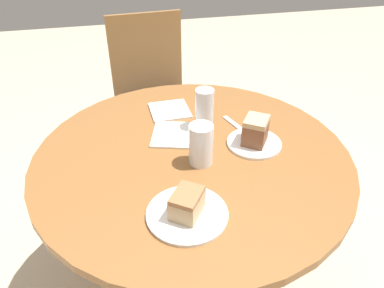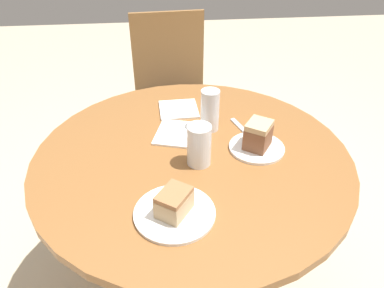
# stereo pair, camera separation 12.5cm
# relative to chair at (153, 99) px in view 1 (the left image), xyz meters

# --- Properties ---
(ground_plane) EXTENTS (8.00, 8.00, 0.00)m
(ground_plane) POSITION_rel_chair_xyz_m (0.02, -0.90, -0.49)
(ground_plane) COLOR beige
(table) EXTENTS (1.08, 1.08, 0.75)m
(table) POSITION_rel_chair_xyz_m (0.02, -0.90, 0.08)
(table) COLOR brown
(table) RESTS_ON ground_plane
(chair) EXTENTS (0.46, 0.46, 0.94)m
(chair) POSITION_rel_chair_xyz_m (0.00, 0.00, 0.00)
(chair) COLOR olive
(chair) RESTS_ON ground_plane
(plate_near) EXTENTS (0.19, 0.19, 0.01)m
(plate_near) POSITION_rel_chair_xyz_m (0.25, -0.90, 0.26)
(plate_near) COLOR white
(plate_near) RESTS_ON table
(plate_far) EXTENTS (0.23, 0.23, 0.01)m
(plate_far) POSITION_rel_chair_xyz_m (-0.05, -1.18, 0.26)
(plate_far) COLOR white
(plate_far) RESTS_ON table
(cake_slice_near) EXTENTS (0.11, 0.12, 0.10)m
(cake_slice_near) POSITION_rel_chair_xyz_m (0.25, -0.90, 0.31)
(cake_slice_near) COLOR brown
(cake_slice_near) RESTS_ON plate_near
(cake_slice_far) EXTENTS (0.12, 0.12, 0.07)m
(cake_slice_far) POSITION_rel_chair_xyz_m (-0.05, -1.18, 0.30)
(cake_slice_far) COLOR tan
(cake_slice_far) RESTS_ON plate_far
(glass_lemonade) EXTENTS (0.08, 0.08, 0.14)m
(glass_lemonade) POSITION_rel_chair_xyz_m (0.04, -0.95, 0.32)
(glass_lemonade) COLOR silver
(glass_lemonade) RESTS_ON table
(glass_water) EXTENTS (0.07, 0.07, 0.16)m
(glass_water) POSITION_rel_chair_xyz_m (0.11, -0.75, 0.33)
(glass_water) COLOR silver
(glass_water) RESTS_ON table
(napkin_stack) EXTENTS (0.21, 0.21, 0.01)m
(napkin_stack) POSITION_rel_chair_xyz_m (-0.01, -0.78, 0.26)
(napkin_stack) COLOR white
(napkin_stack) RESTS_ON table
(fork) EXTENTS (0.07, 0.17, 0.00)m
(fork) POSITION_rel_chair_xyz_m (0.23, -0.78, 0.26)
(fork) COLOR silver
(fork) RESTS_ON table
(napkin_side) EXTENTS (0.16, 0.16, 0.01)m
(napkin_side) POSITION_rel_chair_xyz_m (0.00, -0.60, 0.26)
(napkin_side) COLOR white
(napkin_side) RESTS_ON table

